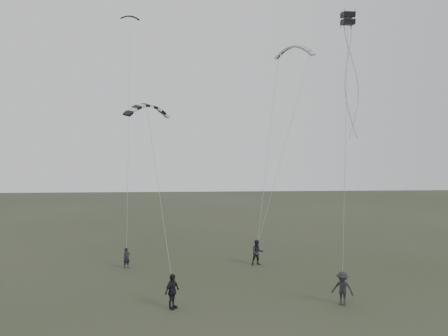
{
  "coord_description": "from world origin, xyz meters",
  "views": [
    {
      "loc": [
        -0.84,
        -24.6,
        8.43
      ],
      "look_at": [
        1.24,
        5.44,
        7.37
      ],
      "focal_mm": 35.0,
      "sensor_mm": 36.0,
      "label": 1
    }
  ],
  "objects": [
    {
      "name": "kite_dark_small",
      "position": [
        -6.14,
        12.86,
        19.88
      ],
      "size": [
        1.65,
        1.0,
        0.61
      ],
      "primitive_type": null,
      "rotation": [
        0.25,
        0.0,
        0.29
      ],
      "color": "black",
      "rests_on": "flyer_left"
    },
    {
      "name": "flyer_far",
      "position": [
        7.35,
        -1.26,
        0.93
      ],
      "size": [
        1.38,
        1.21,
        1.85
      ],
      "primitive_type": "imported",
      "rotation": [
        0.0,
        0.0,
        -0.55
      ],
      "color": "#232327",
      "rests_on": "ground"
    },
    {
      "name": "flyer_left",
      "position": [
        -5.76,
        7.43,
        0.74
      ],
      "size": [
        0.65,
        0.61,
        1.49
      ],
      "primitive_type": "imported",
      "rotation": [
        0.0,
        0.0,
        0.66
      ],
      "color": "black",
      "rests_on": "ground"
    },
    {
      "name": "kite_box",
      "position": [
        8.56,
        1.72,
        16.62
      ],
      "size": [
        0.74,
        0.83,
        0.84
      ],
      "primitive_type": null,
      "rotation": [
        0.13,
        0.0,
        0.03
      ],
      "color": "black",
      "rests_on": "flyer_far"
    },
    {
      "name": "flyer_right",
      "position": [
        3.9,
        7.65,
        0.94
      ],
      "size": [
        1.0,
        0.83,
        1.88
      ],
      "primitive_type": "imported",
      "rotation": [
        0.0,
        0.0,
        0.13
      ],
      "color": "#232428",
      "rests_on": "ground"
    },
    {
      "name": "kite_pale_large",
      "position": [
        7.81,
        12.84,
        17.6
      ],
      "size": [
        3.65,
        2.89,
        1.66
      ],
      "primitive_type": null,
      "rotation": [
        0.32,
        0.0,
        -0.55
      ],
      "color": "#ACAEB2",
      "rests_on": "flyer_right"
    },
    {
      "name": "flyer_center",
      "position": [
        -2.02,
        -1.17,
        0.94
      ],
      "size": [
        1.01,
        1.17,
        1.89
      ],
      "primitive_type": "imported",
      "rotation": [
        0.0,
        0.0,
        0.96
      ],
      "color": "black",
      "rests_on": "ground"
    },
    {
      "name": "ground",
      "position": [
        0.0,
        0.0,
        0.0
      ],
      "size": [
        140.0,
        140.0,
        0.0
      ],
      "primitive_type": "plane",
      "color": "#2E3522",
      "rests_on": "ground"
    },
    {
      "name": "kite_striped",
      "position": [
        -3.76,
        3.42,
        11.44
      ],
      "size": [
        3.02,
        2.45,
        1.31
      ],
      "primitive_type": null,
      "rotation": [
        0.22,
        0.0,
        0.58
      ],
      "color": "black",
      "rests_on": "flyer_center"
    }
  ]
}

